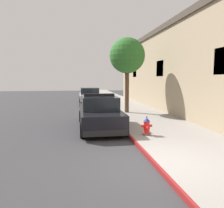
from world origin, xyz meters
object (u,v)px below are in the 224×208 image
fire_hydrant (147,126)px  police_cruiser (99,113)px  street_tree (127,56)px  parked_car_silver_ahead (90,96)px

fire_hydrant → police_cruiser: bearing=127.7°
street_tree → police_cruiser: bearing=-119.8°
fire_hydrant → street_tree: 7.03m
police_cruiser → street_tree: (2.25, 3.94, 3.14)m
fire_hydrant → parked_car_silver_ahead: bearing=97.2°
parked_car_silver_ahead → fire_hydrant: (1.61, -12.63, -0.25)m
parked_car_silver_ahead → fire_hydrant: parked_car_silver_ahead is taller
police_cruiser → street_tree: size_ratio=0.98×
parked_car_silver_ahead → fire_hydrant: bearing=-82.8°
street_tree → fire_hydrant: bearing=-95.2°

